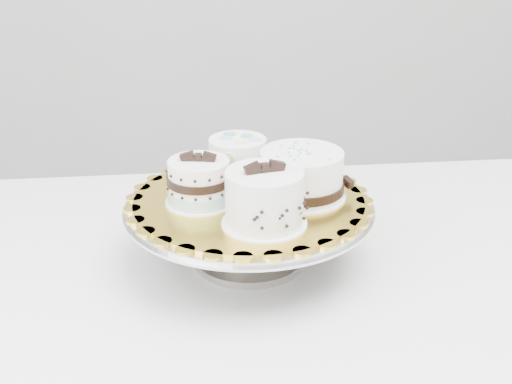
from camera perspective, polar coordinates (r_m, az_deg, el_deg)
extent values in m
cube|color=white|center=(0.99, 1.12, -8.03)|extent=(1.29, 0.92, 0.04)
cube|color=white|center=(1.64, 19.66, -10.90)|extent=(0.05, 0.05, 0.71)
cylinder|color=gray|center=(1.00, -0.61, -5.79)|extent=(0.17, 0.17, 0.01)
cylinder|color=gray|center=(0.98, -0.62, -3.79)|extent=(0.11, 0.11, 0.09)
cylinder|color=silver|center=(0.96, -0.63, -1.12)|extent=(0.37, 0.37, 0.01)
cylinder|color=silver|center=(0.96, -0.63, -1.28)|extent=(0.38, 0.38, 0.00)
cylinder|color=gold|center=(0.96, -0.64, -0.71)|extent=(0.41, 0.41, 0.01)
cylinder|color=white|center=(0.88, 0.74, -2.76)|extent=(0.12, 0.12, 0.00)
cylinder|color=white|center=(0.86, 0.75, -0.48)|extent=(0.12, 0.12, 0.07)
cylinder|color=white|center=(0.95, -5.00, -0.82)|extent=(0.10, 0.10, 0.00)
cylinder|color=white|center=(0.94, -5.08, 1.00)|extent=(0.11, 0.11, 0.06)
cylinder|color=#9EC7C8|center=(0.94, -5.03, -0.25)|extent=(0.09, 0.09, 0.02)
cylinder|color=black|center=(0.93, -5.08, 1.21)|extent=(0.09, 0.09, 0.01)
cylinder|color=white|center=(1.03, -1.61, 1.32)|extent=(0.10, 0.10, 0.00)
cylinder|color=white|center=(1.02, -1.63, 3.05)|extent=(0.12, 0.12, 0.06)
cylinder|color=white|center=(0.97, 4.00, -0.24)|extent=(0.14, 0.14, 0.00)
cylinder|color=white|center=(0.95, 4.06, 1.68)|extent=(0.16, 0.16, 0.07)
cylinder|color=black|center=(0.96, 4.03, 0.60)|extent=(0.13, 0.13, 0.01)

